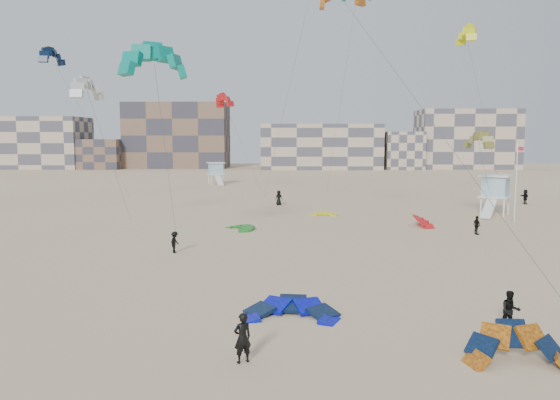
{
  "coord_description": "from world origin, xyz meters",
  "views": [
    {
      "loc": [
        2.13,
        -19.64,
        8.36
      ],
      "look_at": [
        1.58,
        6.0,
        5.43
      ],
      "focal_mm": 35.0,
      "sensor_mm": 36.0,
      "label": 1
    }
  ],
  "objects_px": {
    "kite_ground_blue": "(291,317)",
    "kite_ground_orange": "(516,364)",
    "kitesurfer_main": "(242,338)",
    "lifeguard_tower_near": "(495,195)"
  },
  "relations": [
    {
      "from": "kite_ground_blue",
      "to": "kite_ground_orange",
      "type": "xyz_separation_m",
      "value": [
        8.41,
        -5.15,
        0.0
      ]
    },
    {
      "from": "kite_ground_orange",
      "to": "kitesurfer_main",
      "type": "distance_m",
      "value": 10.24
    },
    {
      "from": "kite_ground_orange",
      "to": "lifeguard_tower_near",
      "type": "relative_size",
      "value": 0.55
    },
    {
      "from": "kite_ground_blue",
      "to": "kite_ground_orange",
      "type": "distance_m",
      "value": 9.86
    },
    {
      "from": "kite_ground_orange",
      "to": "lifeguard_tower_near",
      "type": "xyz_separation_m",
      "value": [
        13.81,
        39.9,
        2.17
      ]
    },
    {
      "from": "kite_ground_blue",
      "to": "kitesurfer_main",
      "type": "xyz_separation_m",
      "value": [
        -1.79,
        -5.26,
        0.96
      ]
    },
    {
      "from": "kite_ground_orange",
      "to": "kitesurfer_main",
      "type": "bearing_deg",
      "value": -176.32
    },
    {
      "from": "kite_ground_blue",
      "to": "lifeguard_tower_near",
      "type": "xyz_separation_m",
      "value": [
        22.22,
        34.74,
        2.17
      ]
    },
    {
      "from": "kitesurfer_main",
      "to": "kite_ground_orange",
      "type": "bearing_deg",
      "value": 150.92
    },
    {
      "from": "kite_ground_blue",
      "to": "kite_ground_orange",
      "type": "relative_size",
      "value": 1.25
    }
  ]
}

